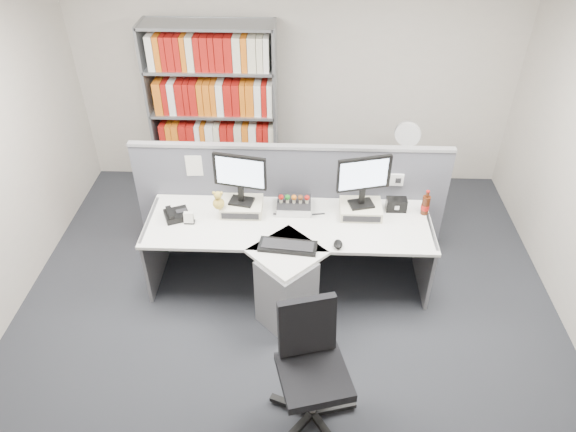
{
  "coord_description": "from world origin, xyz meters",
  "views": [
    {
      "loc": [
        0.14,
        -3.0,
        3.67
      ],
      "look_at": [
        0.0,
        0.65,
        0.92
      ],
      "focal_mm": 33.21,
      "sensor_mm": 36.0,
      "label": 1
    }
  ],
  "objects_px": {
    "monitor_left": "(240,175)",
    "shelving_unit": "(214,115)",
    "keyboard": "(288,246)",
    "mouse": "(338,244)",
    "desk_phone": "(176,215)",
    "desk": "(288,261)",
    "cola_bottle": "(425,205)",
    "desk_fan": "(407,137)",
    "desk_calendar": "(189,218)",
    "desktop_pc": "(294,205)",
    "office_chair": "(311,363)",
    "speaker": "(396,204)",
    "monitor_right": "(364,177)",
    "filing_cabinet": "(400,187)"
  },
  "relations": [
    {
      "from": "desktop_pc",
      "to": "shelving_unit",
      "type": "xyz_separation_m",
      "value": [
        -0.94,
        1.41,
        0.21
      ]
    },
    {
      "from": "desk",
      "to": "monitor_right",
      "type": "xyz_separation_m",
      "value": [
        0.66,
        0.38,
        0.66
      ]
    },
    {
      "from": "keyboard",
      "to": "desk_calendar",
      "type": "xyz_separation_m",
      "value": [
        -0.9,
        0.32,
        0.03
      ]
    },
    {
      "from": "desk",
      "to": "filing_cabinet",
      "type": "height_order",
      "value": "desk"
    },
    {
      "from": "desk_phone",
      "to": "filing_cabinet",
      "type": "xyz_separation_m",
      "value": [
        2.23,
        1.14,
        -0.4
      ]
    },
    {
      "from": "desk_fan",
      "to": "desk_calendar",
      "type": "bearing_deg",
      "value": -150.0
    },
    {
      "from": "monitor_left",
      "to": "desktop_pc",
      "type": "relative_size",
      "value": 1.57
    },
    {
      "from": "keyboard",
      "to": "desk_fan",
      "type": "height_order",
      "value": "desk_fan"
    },
    {
      "from": "shelving_unit",
      "to": "speaker",
      "type": "bearing_deg",
      "value": -36.37
    },
    {
      "from": "desktop_pc",
      "to": "desk",
      "type": "bearing_deg",
      "value": -95.48
    },
    {
      "from": "filing_cabinet",
      "to": "desktop_pc",
      "type": "bearing_deg",
      "value": -140.2
    },
    {
      "from": "speaker",
      "to": "office_chair",
      "type": "relative_size",
      "value": 0.19
    },
    {
      "from": "desk_phone",
      "to": "office_chair",
      "type": "distance_m",
      "value": 1.92
    },
    {
      "from": "speaker",
      "to": "cola_bottle",
      "type": "bearing_deg",
      "value": -9.67
    },
    {
      "from": "monitor_right",
      "to": "shelving_unit",
      "type": "bearing_deg",
      "value": 136.76
    },
    {
      "from": "office_chair",
      "to": "cola_bottle",
      "type": "bearing_deg",
      "value": 56.96
    },
    {
      "from": "mouse",
      "to": "office_chair",
      "type": "distance_m",
      "value": 1.13
    },
    {
      "from": "desk",
      "to": "desk_calendar",
      "type": "distance_m",
      "value": 0.97
    },
    {
      "from": "desk_calendar",
      "to": "speaker",
      "type": "bearing_deg",
      "value": 8.03
    },
    {
      "from": "desk_phone",
      "to": "filing_cabinet",
      "type": "height_order",
      "value": "desk_phone"
    },
    {
      "from": "monitor_left",
      "to": "shelving_unit",
      "type": "distance_m",
      "value": 1.54
    },
    {
      "from": "desk_calendar",
      "to": "filing_cabinet",
      "type": "relative_size",
      "value": 0.16
    },
    {
      "from": "office_chair",
      "to": "desk_fan",
      "type": "bearing_deg",
      "value": 69.1
    },
    {
      "from": "keyboard",
      "to": "desk_phone",
      "type": "distance_m",
      "value": 1.11
    },
    {
      "from": "desk_phone",
      "to": "monitor_right",
      "type": "bearing_deg",
      "value": 4.28
    },
    {
      "from": "filing_cabinet",
      "to": "mouse",
      "type": "bearing_deg",
      "value": -117.09
    },
    {
      "from": "monitor_left",
      "to": "desk_fan",
      "type": "xyz_separation_m",
      "value": [
        1.64,
        1.02,
        -0.13
      ]
    },
    {
      "from": "office_chair",
      "to": "filing_cabinet",
      "type": "bearing_deg",
      "value": 69.1
    },
    {
      "from": "desk",
      "to": "desk_phone",
      "type": "height_order",
      "value": "desk_phone"
    },
    {
      "from": "keyboard",
      "to": "speaker",
      "type": "xyz_separation_m",
      "value": [
        0.99,
        0.58,
        0.05
      ]
    },
    {
      "from": "monitor_right",
      "to": "desk_phone",
      "type": "bearing_deg",
      "value": -175.72
    },
    {
      "from": "shelving_unit",
      "to": "desk_calendar",
      "type": "bearing_deg",
      "value": -89.98
    },
    {
      "from": "monitor_right",
      "to": "keyboard",
      "type": "relative_size",
      "value": 0.97
    },
    {
      "from": "speaker",
      "to": "desktop_pc",
      "type": "bearing_deg",
      "value": -178.8
    },
    {
      "from": "desk_calendar",
      "to": "cola_bottle",
      "type": "height_order",
      "value": "cola_bottle"
    },
    {
      "from": "monitor_right",
      "to": "keyboard",
      "type": "xyz_separation_m",
      "value": [
        -0.65,
        -0.51,
        -0.38
      ]
    },
    {
      "from": "monitor_right",
      "to": "filing_cabinet",
      "type": "height_order",
      "value": "monitor_right"
    },
    {
      "from": "desk_phone",
      "to": "cola_bottle",
      "type": "distance_m",
      "value": 2.29
    },
    {
      "from": "monitor_right",
      "to": "keyboard",
      "type": "bearing_deg",
      "value": -141.92
    },
    {
      "from": "keyboard",
      "to": "mouse",
      "type": "height_order",
      "value": "mouse"
    },
    {
      "from": "monitor_right",
      "to": "speaker",
      "type": "xyz_separation_m",
      "value": [
        0.34,
        0.07,
        -0.34
      ]
    },
    {
      "from": "keyboard",
      "to": "mouse",
      "type": "distance_m",
      "value": 0.43
    },
    {
      "from": "desk_phone",
      "to": "shelving_unit",
      "type": "relative_size",
      "value": 0.14
    },
    {
      "from": "monitor_right",
      "to": "monitor_left",
      "type": "bearing_deg",
      "value": -180.0
    },
    {
      "from": "desk_phone",
      "to": "shelving_unit",
      "type": "height_order",
      "value": "shelving_unit"
    },
    {
      "from": "keyboard",
      "to": "office_chair",
      "type": "bearing_deg",
      "value": -78.84
    },
    {
      "from": "desktop_pc",
      "to": "office_chair",
      "type": "distance_m",
      "value": 1.64
    },
    {
      "from": "keyboard",
      "to": "monitor_left",
      "type": "bearing_deg",
      "value": 131.09
    },
    {
      "from": "monitor_right",
      "to": "office_chair",
      "type": "distance_m",
      "value": 1.73
    },
    {
      "from": "desk_phone",
      "to": "desk_fan",
      "type": "relative_size",
      "value": 0.6
    }
  ]
}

